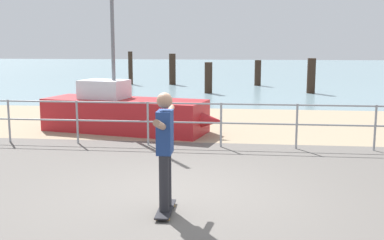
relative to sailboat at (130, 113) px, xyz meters
The scene contains 12 objects.
ground_plane 6.58m from the sailboat, 71.23° to the right, with size 24.00×10.00×0.04m, color #605B56.
beach_strip 2.82m from the sailboat, 40.31° to the left, with size 24.00×6.00×0.04m, color tan.
sea_surface 29.87m from the sailboat, 85.95° to the left, with size 72.00×50.00×0.04m, color #75939E.
railing_fence 2.34m from the sailboat, 43.70° to the right, with size 12.03×0.05×1.05m.
sailboat is the anchor object (origin of this frame).
skateboard 6.34m from the sailboat, 71.66° to the right, with size 0.22×0.80×0.08m.
skateboarder 6.34m from the sailboat, 71.66° to the right, with size 0.22×1.45×1.65m.
groyne_post_0 14.88m from the sailboat, 103.70° to the left, with size 0.25×0.25×1.90m, color #332319.
groyne_post_1 14.60m from the sailboat, 94.32° to the left, with size 0.37×0.37×1.78m, color #332319.
groyne_post_2 10.16m from the sailboat, 82.51° to the left, with size 0.37×0.37×1.48m, color #332319.
groyne_post_3 14.93m from the sailboat, 75.46° to the left, with size 0.36×0.36×1.44m, color #332319.
groyne_post_4 12.30m from the sailboat, 59.88° to the left, with size 0.39×0.39×1.67m, color #332319.
Camera 1 is at (0.98, -7.13, 2.41)m, focal length 44.34 mm.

